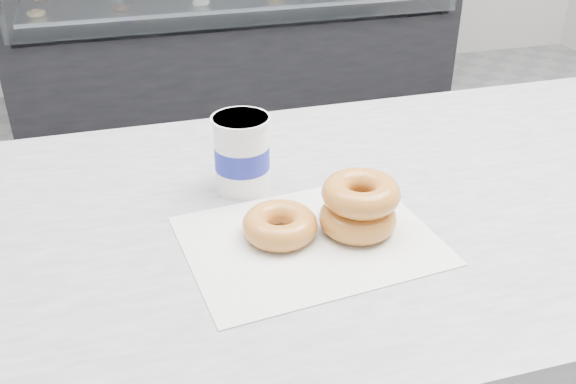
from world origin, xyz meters
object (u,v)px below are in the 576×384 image
at_px(counter, 510,367).
at_px(display_case, 233,13).
at_px(coffee_cup, 242,153).
at_px(donut_single, 280,225).
at_px(donut_stack, 359,206).

height_order(counter, display_case, display_case).
height_order(display_case, coffee_cup, display_case).
relative_size(donut_single, donut_stack, 0.80).
relative_size(counter, display_case, 1.28).
relative_size(counter, coffee_cup, 25.16).
bearing_deg(coffee_cup, donut_single, -101.08).
relative_size(donut_stack, coffee_cup, 1.10).
bearing_deg(coffee_cup, display_case, 60.80).
bearing_deg(counter, donut_stack, -169.11).
relative_size(display_case, donut_single, 22.63).
bearing_deg(donut_single, coffee_cup, 97.06).
distance_m(display_case, coffee_cup, 2.72).
bearing_deg(display_case, counter, -90.00).
xyz_separation_m(counter, donut_stack, (-0.38, -0.07, 0.49)).
xyz_separation_m(counter, donut_single, (-0.50, -0.06, 0.47)).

